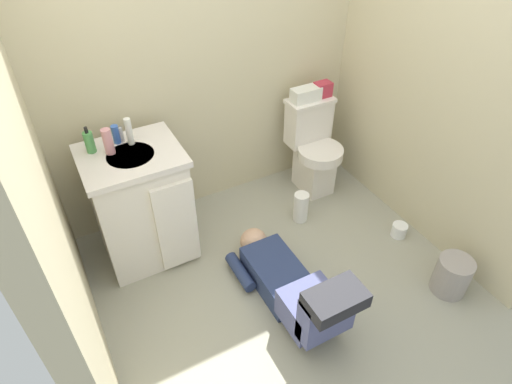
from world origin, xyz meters
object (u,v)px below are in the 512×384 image
Objects in this scene: toiletry_bag at (323,89)px; soap_dispenser at (89,142)px; bottle_pink at (108,141)px; bottle_white at (129,131)px; vanity_cabinet at (141,205)px; paper_towel_roll at (301,207)px; trash_can at (452,275)px; toilet_paper_roll at (399,230)px; person_plumber at (293,287)px; bottle_blue at (116,134)px; tissue_box at (306,94)px; faucet at (121,135)px; toilet at (313,148)px.

toiletry_bag is 0.75× the size of soap_dispenser.
bottle_pink is 0.93× the size of bottle_white.
vanity_cabinet is 1.16m from paper_towel_roll.
soap_dispenser is 1.55m from paper_towel_roll.
bottle_pink is at bearing 142.27° from trash_can.
bottle_white reaches higher than soap_dispenser.
soap_dispenser is at bearing 155.25° from toilet_paper_roll.
toiletry_bag reaches higher than vanity_cabinet.
trash_can is at bearing -21.20° from person_plumber.
trash_can is (1.54, -1.34, -0.78)m from bottle_white.
bottle_blue is at bearing 102.39° from vanity_cabinet.
tissue_box is 0.83m from paper_towel_roll.
toiletry_bag is at bearing 1.23° from faucet.
vanity_cabinet is 7.45× the size of toilet_paper_roll.
bottle_pink reaches higher than trash_can.
person_plumber is 1.35m from bottle_white.
faucet is at bearing 138.81° from trash_can.
faucet is 1.51m from toiletry_bag.
person_plumber is 1.41m from bottle_blue.
bottle_pink is (0.09, -0.07, 0.01)m from soap_dispenser.
trash_can is (0.07, -1.42, -0.68)m from toiletry_bag.
toilet_paper_roll is (0.13, -0.90, -0.76)m from toiletry_bag.
vanity_cabinet is at bearing 125.80° from person_plumber.
toilet is 1.40m from vanity_cabinet.
person_plumber is 8.59× the size of toiletry_bag.
toilet is at bearing 3.59° from vanity_cabinet.
bottle_blue is at bearing 161.30° from paper_towel_roll.
soap_dispenser is at bearing 129.49° from person_plumber.
toiletry_bag is at bearing 1.77° from soap_dispenser.
tissue_box is at bearing 3.36° from bottle_white.
person_plumber is 0.80m from paper_towel_roll.
bottle_pink is 1.46m from paper_towel_roll.
toiletry_bag is at bearing 4.25° from bottle_pink.
toilet_paper_roll is at bearing -72.44° from tissue_box.
soap_dispenser is (-1.59, 0.04, 0.52)m from toilet.
bottle_white is at bearing 138.99° from trash_can.
toilet_paper_roll is at bearing 83.43° from trash_can.
toiletry_bag reaches higher than trash_can.
bottle_pink is at bearing 155.88° from toilet_paper_roll.
person_plumber is 4.84× the size of tissue_box.
vanity_cabinet is 2.03m from trash_can.
faucet is at bearing 42.27° from bottle_pink.
bottle_blue reaches higher than tissue_box.
trash_can is at bearing -81.02° from tissue_box.
faucet reaches higher than vanity_cabinet.
toiletry_bag is at bearing 92.99° from trash_can.
faucet reaches higher than toilet.
toilet is 6.05× the size of toiletry_bag.
toilet is at bearing 51.11° from person_plumber.
person_plumber is at bearing -128.89° from toilet.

